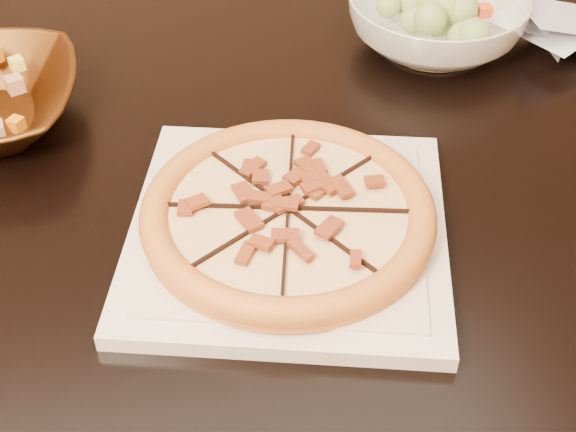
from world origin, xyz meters
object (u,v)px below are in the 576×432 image
object	(u,v)px
pizza	(288,213)
salad_bowl	(436,22)
plate	(288,230)
dining_table	(191,227)

from	to	relation	value
pizza	salad_bowl	world-z (taller)	salad_bowl
salad_bowl	plate	bearing A→B (deg)	-128.56
plate	salad_bowl	distance (m)	0.43
pizza	plate	bearing A→B (deg)	-74.91
plate	pizza	bearing A→B (deg)	105.09
dining_table	pizza	xyz separation A→B (m)	(0.09, -0.14, 0.13)
pizza	salad_bowl	bearing A→B (deg)	51.44
salad_bowl	pizza	bearing A→B (deg)	-128.56
plate	salad_bowl	size ratio (longest dim) A/B	1.62
pizza	salad_bowl	distance (m)	0.43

